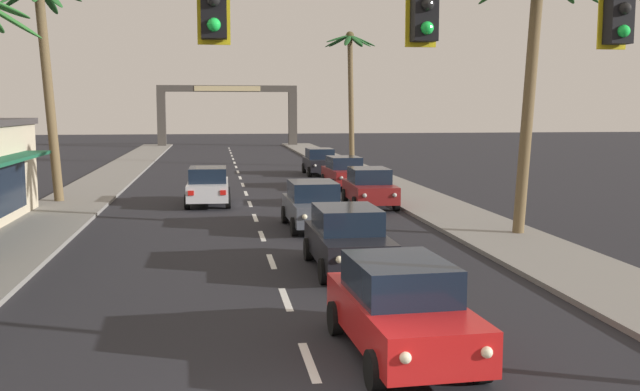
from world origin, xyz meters
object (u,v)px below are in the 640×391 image
sedan_oncoming_far (208,186)px  palm_right_farthest (350,72)px  sedan_parked_mid_kerb (320,161)px  sedan_parked_far_kerb (369,187)px  sedan_lead_at_stop_bar (401,308)px  palm_right_second (535,37)px  town_gateway_arch (228,107)px  traffic_signal_mast (545,51)px  palm_left_third (45,53)px  sedan_third_in_queue (348,238)px  sedan_parked_nearest_kerb (344,172)px  sedan_fifth_in_queue (313,205)px

sedan_oncoming_far → palm_right_farthest: size_ratio=0.46×
sedan_parked_mid_kerb → sedan_parked_far_kerb: same height
sedan_lead_at_stop_bar → sedan_parked_far_kerb: 19.28m
sedan_lead_at_stop_bar → palm_right_farthest: 41.24m
palm_right_second → town_gateway_arch: (-8.85, 58.52, -2.22)m
traffic_signal_mast → sedan_oncoming_far: traffic_signal_mast is taller
palm_left_third → palm_right_second: bearing=-31.7°
sedan_third_in_queue → palm_left_third: 19.37m
sedan_third_in_queue → palm_right_second: palm_right_second is taller
sedan_lead_at_stop_bar → sedan_parked_mid_kerb: (3.53, 34.32, 0.00)m
sedan_oncoming_far → sedan_parked_nearest_kerb: bearing=39.1°
sedan_third_in_queue → sedan_parked_mid_kerb: same height
sedan_lead_at_stop_bar → traffic_signal_mast: bearing=-63.1°
palm_left_third → palm_right_second: 20.75m
sedan_fifth_in_queue → sedan_oncoming_far: (-3.76, 7.00, 0.00)m
sedan_oncoming_far → town_gateway_arch: size_ratio=0.29×
sedan_parked_far_kerb → palm_right_farthest: bearing=81.7°
sedan_lead_at_stop_bar → sedan_parked_mid_kerb: bearing=84.1°
sedan_parked_nearest_kerb → palm_left_third: 15.97m
traffic_signal_mast → sedan_parked_far_kerb: 22.02m
sedan_fifth_in_queue → palm_right_second: palm_right_second is taller
sedan_oncoming_far → palm_right_second: palm_right_second is taller
town_gateway_arch → sedan_oncoming_far: bearing=-92.2°
palm_right_second → traffic_signal_mast: bearing=-113.8°
sedan_parked_far_kerb → town_gateway_arch: town_gateway_arch is taller
sedan_third_in_queue → sedan_parked_mid_kerb: bearing=83.3°
sedan_fifth_in_queue → town_gateway_arch: town_gateway_arch is taller
sedan_parked_far_kerb → sedan_fifth_in_queue: bearing=-120.7°
sedan_third_in_queue → sedan_oncoming_far: same height
palm_right_second → sedan_oncoming_far: bearing=137.9°
sedan_third_in_queue → palm_right_second: 9.88m
sedan_lead_at_stop_bar → sedan_fifth_in_queue: size_ratio=1.01×
sedan_lead_at_stop_bar → town_gateway_arch: size_ratio=0.30×
sedan_fifth_in_queue → town_gateway_arch: size_ratio=0.29×
sedan_parked_far_kerb → palm_left_third: size_ratio=0.45×
sedan_oncoming_far → palm_right_second: size_ratio=0.48×
palm_right_farthest → palm_right_second: bearing=-88.8°
sedan_third_in_queue → sedan_parked_nearest_kerb: bearing=80.1°
traffic_signal_mast → sedan_parked_far_kerb: bearing=84.1°
traffic_signal_mast → sedan_third_in_queue: 10.28m
sedan_lead_at_stop_bar → sedan_parked_mid_kerb: same height
sedan_third_in_queue → sedan_parked_mid_kerb: 27.72m
sedan_third_in_queue → sedan_fifth_in_queue: same height
traffic_signal_mast → town_gateway_arch: 72.05m
sedan_third_in_queue → sedan_parked_far_kerb: 12.59m
traffic_signal_mast → palm_right_second: size_ratio=1.19×
sedan_fifth_in_queue → palm_left_third: (-10.73, 8.25, 5.83)m
sedan_oncoming_far → town_gateway_arch: bearing=87.8°
sedan_parked_nearest_kerb → palm_right_farthest: palm_right_farthest is taller
sedan_lead_at_stop_bar → palm_left_third: palm_left_third is taller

